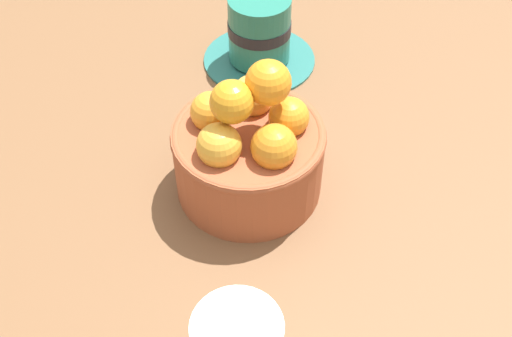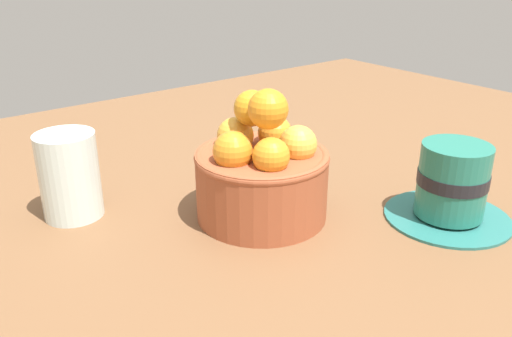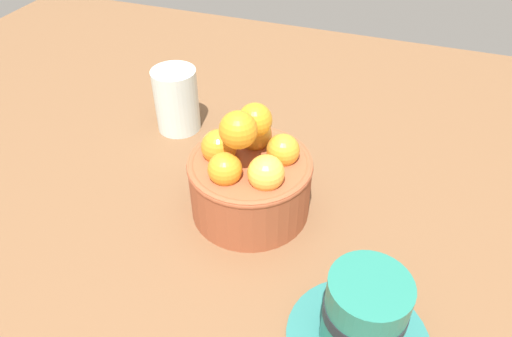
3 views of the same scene
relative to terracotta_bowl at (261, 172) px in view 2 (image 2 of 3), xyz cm
name	(u,v)px [view 2 (image 2 of 3)]	position (x,y,z in cm)	size (l,w,h in cm)	color
ground_plane	(261,228)	(-0.04, 0.01, -6.70)	(144.69, 110.09, 3.05)	brown
terracotta_bowl	(261,172)	(0.00, 0.00, 0.00)	(14.23, 14.23, 14.57)	#9E4C2D
coffee_cup	(452,187)	(-15.40, 12.94, -1.38)	(13.33, 13.33, 8.45)	#276B65
water_glass	(69,175)	(15.97, -12.78, -0.49)	(6.32, 6.32, 9.35)	silver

